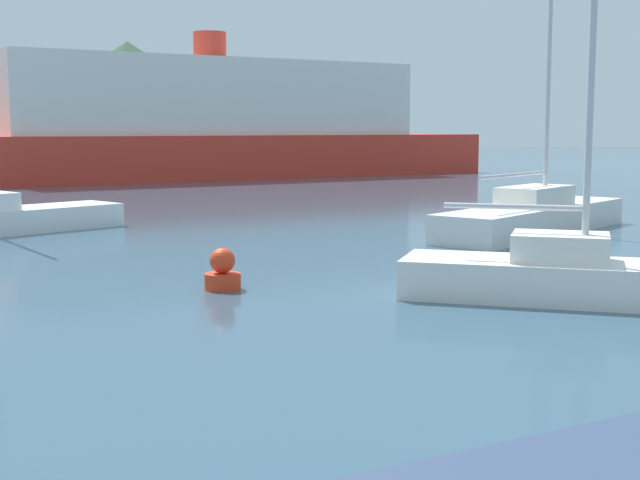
{
  "coord_description": "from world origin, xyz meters",
  "views": [
    {
      "loc": [
        -4.25,
        1.02,
        2.91
      ],
      "look_at": [
        -0.58,
        14.0,
        1.2
      ],
      "focal_mm": 50.0,
      "sensor_mm": 36.0,
      "label": 1
    }
  ],
  "objects": [
    {
      "name": "sailboat_middle",
      "position": [
        8.13,
        22.98,
        0.53
      ],
      "size": [
        7.81,
        6.22,
        11.53
      ],
      "rotation": [
        0.0,
        0.0,
        0.61
      ],
      "color": "white",
      "rests_on": "ground_plane"
    },
    {
      "name": "sailboat_outer",
      "position": [
        3.68,
        14.19,
        0.47
      ],
      "size": [
        5.32,
        4.2,
        8.04
      ],
      "rotation": [
        0.0,
        0.0,
        -0.56
      ],
      "color": "white",
      "rests_on": "ground_plane"
    },
    {
      "name": "ferry_distant",
      "position": [
        3.9,
        53.33,
        2.99
      ],
      "size": [
        35.15,
        16.25,
        8.39
      ],
      "rotation": [
        0.0,
        0.0,
        0.26
      ],
      "color": "red",
      "rests_on": "ground_plane"
    },
    {
      "name": "buoy_marker",
      "position": [
        -1.63,
        16.75,
        0.31
      ],
      "size": [
        0.66,
        0.66,
        0.76
      ],
      "color": "red",
      "rests_on": "ground_plane"
    },
    {
      "name": "hill_central",
      "position": [
        1.77,
        91.88,
        5.66
      ],
      "size": [
        34.83,
        34.83,
        11.32
      ],
      "color": "#38563D",
      "rests_on": "ground_plane"
    }
  ]
}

